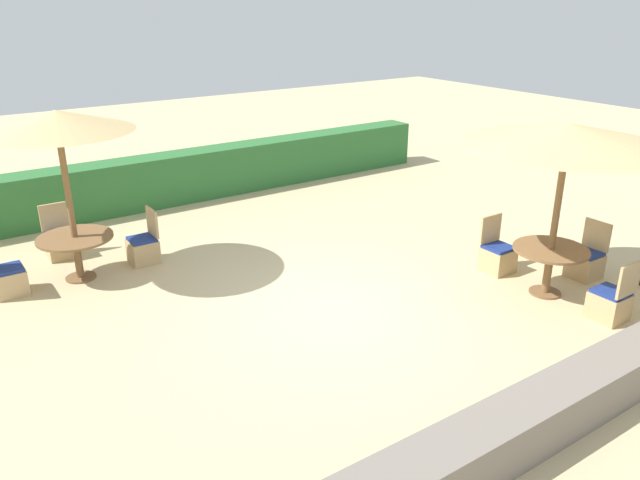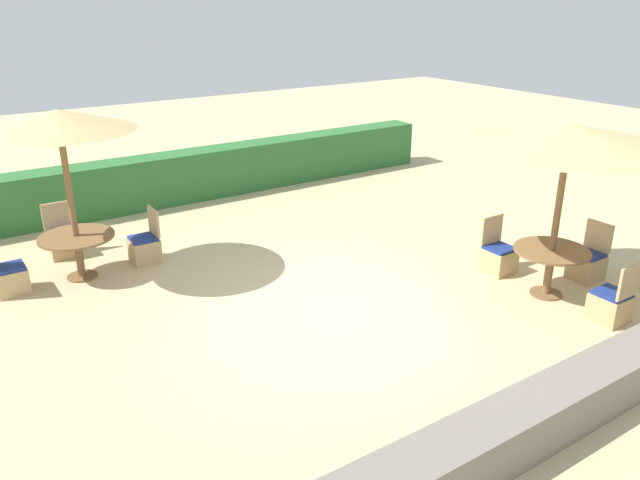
# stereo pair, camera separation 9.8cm
# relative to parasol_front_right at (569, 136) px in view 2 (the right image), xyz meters

# --- Properties ---
(ground_plane) EXTENTS (40.00, 40.00, 0.00)m
(ground_plane) POSITION_rel_parasol_front_right_xyz_m (-2.90, 1.34, -2.48)
(ground_plane) COLOR #C6B284
(hedge_row) EXTENTS (13.00, 0.70, 1.08)m
(hedge_row) POSITION_rel_parasol_front_right_xyz_m (-2.90, 7.57, -1.93)
(hedge_row) COLOR #2D6B33
(hedge_row) RESTS_ON ground_plane
(stone_border) EXTENTS (10.00, 0.56, 0.55)m
(stone_border) POSITION_rel_parasol_front_right_xyz_m (-2.90, -2.10, -2.20)
(stone_border) COLOR slate
(stone_border) RESTS_ON ground_plane
(parasol_front_right) EXTENTS (3.00, 3.00, 2.65)m
(parasol_front_right) POSITION_rel_parasol_front_right_xyz_m (0.00, 0.00, 0.00)
(parasol_front_right) COLOR brown
(parasol_front_right) RESTS_ON ground_plane
(round_table_front_right) EXTENTS (1.12, 1.12, 0.75)m
(round_table_front_right) POSITION_rel_parasol_front_right_xyz_m (0.00, -0.00, -1.87)
(round_table_front_right) COLOR brown
(round_table_front_right) RESTS_ON ground_plane
(patio_chair_front_right_north) EXTENTS (0.46, 0.46, 0.93)m
(patio_chair_front_right_north) POSITION_rel_parasol_front_right_xyz_m (0.03, 1.01, -2.21)
(patio_chair_front_right_north) COLOR tan
(patio_chair_front_right_north) RESTS_ON ground_plane
(patio_chair_front_right_east) EXTENTS (0.46, 0.46, 0.93)m
(patio_chair_front_right_east) POSITION_rel_parasol_front_right_xyz_m (1.03, 0.03, -2.21)
(patio_chair_front_right_east) COLOR tan
(patio_chair_front_right_east) RESTS_ON ground_plane
(patio_chair_front_right_south) EXTENTS (0.46, 0.46, 0.93)m
(patio_chair_front_right_south) POSITION_rel_parasol_front_right_xyz_m (0.04, -1.03, -2.21)
(patio_chair_front_right_south) COLOR tan
(patio_chair_front_right_south) RESTS_ON ground_plane
(parasol_back_left) EXTENTS (2.26, 2.26, 2.73)m
(parasol_back_left) POSITION_rel_parasol_front_right_xyz_m (-5.79, 4.63, 0.08)
(parasol_back_left) COLOR brown
(parasol_back_left) RESTS_ON ground_plane
(round_table_back_left) EXTENTS (1.18, 1.18, 0.73)m
(round_table_back_left) POSITION_rel_parasol_front_right_xyz_m (-5.79, 4.63, -1.88)
(round_table_back_left) COLOR brown
(round_table_back_left) RESTS_ON ground_plane
(patio_chair_back_left_north) EXTENTS (0.46, 0.46, 0.93)m
(patio_chair_back_left_north) POSITION_rel_parasol_front_right_xyz_m (-5.83, 5.74, -2.21)
(patio_chair_back_left_north) COLOR tan
(patio_chair_back_left_north) RESTS_ON ground_plane
(patio_chair_back_left_west) EXTENTS (0.46, 0.46, 0.93)m
(patio_chair_back_left_west) POSITION_rel_parasol_front_right_xyz_m (-6.84, 4.64, -2.21)
(patio_chair_back_left_west) COLOR tan
(patio_chair_back_left_west) RESTS_ON ground_plane
(patio_chair_back_left_east) EXTENTS (0.46, 0.46, 0.93)m
(patio_chair_back_left_east) POSITION_rel_parasol_front_right_xyz_m (-4.69, 4.69, -2.21)
(patio_chair_back_left_east) COLOR tan
(patio_chair_back_left_east) RESTS_ON ground_plane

